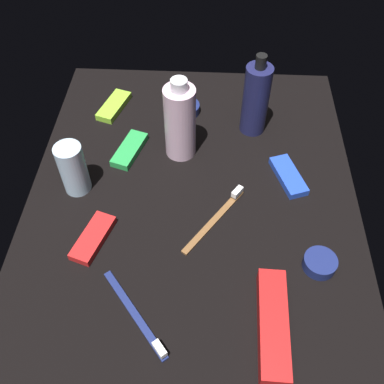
{
  "coord_description": "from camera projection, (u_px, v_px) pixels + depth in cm",
  "views": [
    {
      "loc": [
        51.86,
        2.69,
        66.27
      ],
      "look_at": [
        0.0,
        0.0,
        3.0
      ],
      "focal_mm": 40.81,
      "sensor_mm": 36.0,
      "label": 1
    }
  ],
  "objects": [
    {
      "name": "bodywash_bottle",
      "position": [
        180.0,
        122.0,
        0.86
      ],
      "size": [
        6.3,
        6.3,
        18.2
      ],
      "color": "silver",
      "rests_on": "ground_plane"
    },
    {
      "name": "cream_tin_left",
      "position": [
        186.0,
        108.0,
        1.0
      ],
      "size": [
        6.3,
        6.3,
        2.13
      ],
      "primitive_type": "cylinder",
      "color": "navy",
      "rests_on": "ground_plane"
    },
    {
      "name": "ground_plane",
      "position": [
        192.0,
        204.0,
        0.85
      ],
      "size": [
        84.0,
        64.0,
        1.2
      ],
      "primitive_type": "cube",
      "color": "black"
    },
    {
      "name": "cream_tin_right",
      "position": [
        320.0,
        263.0,
        0.74
      ],
      "size": [
        5.73,
        5.73,
        2.15
      ],
      "primitive_type": "cylinder",
      "color": "navy",
      "rests_on": "ground_plane"
    },
    {
      "name": "toothbrush_navy",
      "position": [
        138.0,
        318.0,
        0.69
      ],
      "size": [
        14.78,
        12.21,
        2.1
      ],
      "color": "navy",
      "rests_on": "ground_plane"
    },
    {
      "name": "snack_bar_blue",
      "position": [
        288.0,
        176.0,
        0.87
      ],
      "size": [
        11.14,
        7.3,
        1.5
      ],
      "primitive_type": "cube",
      "rotation": [
        0.0,
        0.0,
        0.35
      ],
      "color": "blue",
      "rests_on": "ground_plane"
    },
    {
      "name": "toothbrush_brown",
      "position": [
        218.0,
        216.0,
        0.81
      ],
      "size": [
        15.41,
        11.35,
        2.1
      ],
      "color": "brown",
      "rests_on": "ground_plane"
    },
    {
      "name": "snack_bar_green",
      "position": [
        130.0,
        150.0,
        0.92
      ],
      "size": [
        11.12,
        6.94,
        1.5
      ],
      "primitive_type": "cube",
      "rotation": [
        0.0,
        0.0,
        -0.31
      ],
      "color": "green",
      "rests_on": "ground_plane"
    },
    {
      "name": "deodorant_stick",
      "position": [
        73.0,
        169.0,
        0.82
      ],
      "size": [
        5.15,
        5.15,
        10.92
      ],
      "primitive_type": "cylinder",
      "color": "silver",
      "rests_on": "ground_plane"
    },
    {
      "name": "snack_bar_lime",
      "position": [
        114.0,
        106.0,
        1.01
      ],
      "size": [
        11.13,
        7.03,
        1.5
      ],
      "primitive_type": "cube",
      "rotation": [
        0.0,
        0.0,
        -0.32
      ],
      "color": "#8CD133",
      "rests_on": "ground_plane"
    },
    {
      "name": "snack_bar_red",
      "position": [
        93.0,
        238.0,
        0.78
      ],
      "size": [
        11.13,
        7.08,
        1.5
      ],
      "primitive_type": "cube",
      "rotation": [
        0.0,
        0.0,
        -0.32
      ],
      "color": "red",
      "rests_on": "ground_plane"
    },
    {
      "name": "toothpaste_box_red",
      "position": [
        273.0,
        325.0,
        0.67
      ],
      "size": [
        17.71,
        4.86,
        3.2
      ],
      "primitive_type": "cube",
      "rotation": [
        0.0,
        0.0,
        -0.03
      ],
      "color": "red",
      "rests_on": "ground_plane"
    },
    {
      "name": "lotion_bottle",
      "position": [
        256.0,
        99.0,
        0.91
      ],
      "size": [
        5.54,
        5.54,
        18.61
      ],
      "color": "#1C1E49",
      "rests_on": "ground_plane"
    }
  ]
}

